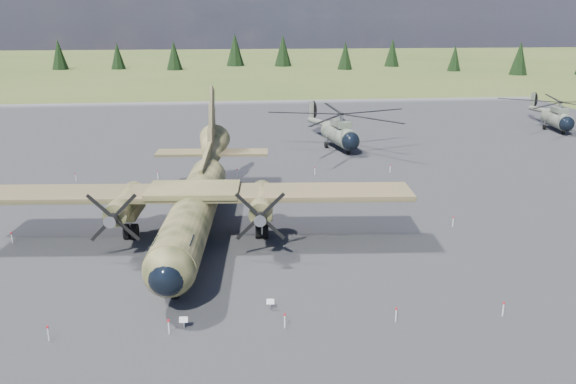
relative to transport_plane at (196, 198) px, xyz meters
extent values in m
plane|color=brown|center=(3.21, -0.19, -2.95)|extent=(500.00, 500.00, 0.00)
cube|color=slate|center=(3.21, 9.81, -2.95)|extent=(120.00, 120.00, 0.04)
cylinder|color=#393E21|center=(-0.13, -1.65, -0.49)|extent=(4.49, 19.44, 3.00)
sphere|color=#393E21|center=(-0.88, -11.26, -0.49)|extent=(3.16, 3.16, 2.94)
sphere|color=black|center=(-0.92, -11.84, -0.55)|extent=(2.32, 2.32, 2.16)
cube|color=black|center=(-0.75, -9.55, 0.31)|extent=(2.27, 1.87, 0.59)
cone|color=#393E21|center=(0.85, 10.94, 0.63)|extent=(3.50, 7.56, 4.51)
cube|color=#A5A8AB|center=(-0.05, -0.58, -1.72)|extent=(2.53, 6.56, 0.54)
cube|color=#2F371C|center=(-0.09, -1.12, 0.74)|extent=(31.23, 6.04, 0.37)
cube|color=#393E21|center=(-0.09, -1.12, 0.97)|extent=(6.70, 4.34, 0.37)
cylinder|color=#393E21|center=(-4.91, -1.06, 0.15)|extent=(2.03, 5.67, 1.61)
cube|color=#393E21|center=(-4.85, -0.21, -0.55)|extent=(1.88, 3.75, 0.86)
cone|color=gray|center=(-5.19, -4.53, 0.15)|extent=(0.89, 1.02, 0.81)
cylinder|color=black|center=(-4.85, -0.21, -2.36)|extent=(1.03, 1.25, 1.18)
cylinder|color=#393E21|center=(4.69, -1.81, 0.15)|extent=(2.03, 5.67, 1.61)
cube|color=#393E21|center=(4.76, -0.96, -0.55)|extent=(1.88, 3.75, 0.86)
cone|color=gray|center=(4.42, -5.28, 0.15)|extent=(0.89, 1.02, 0.81)
cylinder|color=black|center=(4.76, -0.96, -2.36)|extent=(1.03, 1.25, 1.18)
cube|color=#393E21|center=(0.54, 6.89, 1.27)|extent=(0.93, 8.08, 1.80)
cube|color=#2F371C|center=(0.90, 11.47, 0.69)|extent=(10.43, 3.15, 0.24)
cylinder|color=gray|center=(-0.78, -9.98, -1.59)|extent=(0.16, 0.16, 0.96)
cylinder|color=black|center=(-0.78, -9.98, -2.36)|extent=(0.45, 1.03, 1.00)
cylinder|color=slate|center=(15.93, 27.05, -1.19)|extent=(3.63, 7.20, 2.39)
sphere|color=black|center=(16.58, 23.67, -1.24)|extent=(2.57, 2.57, 2.20)
sphere|color=slate|center=(15.29, 30.42, -1.19)|extent=(2.57, 2.57, 2.20)
cube|color=slate|center=(16.00, 26.67, 0.34)|extent=(2.17, 3.30, 0.72)
cylinder|color=gray|center=(16.00, 26.67, 1.06)|extent=(0.40, 0.40, 0.95)
cylinder|color=slate|center=(14.62, 33.94, -0.85)|extent=(2.32, 8.16, 1.37)
cube|color=slate|center=(13.94, 37.45, 0.34)|extent=(0.46, 1.35, 2.29)
cylinder|color=black|center=(14.27, 37.52, 0.34)|extent=(0.52, 2.45, 2.48)
cylinder|color=black|center=(16.47, 24.23, -2.57)|extent=(0.38, 0.69, 0.65)
cylinder|color=black|center=(14.45, 27.93, -2.57)|extent=(0.42, 0.80, 0.76)
cylinder|color=gray|center=(14.45, 27.93, -2.07)|extent=(0.16, 0.16, 1.38)
cylinder|color=black|center=(16.98, 28.41, -2.57)|extent=(0.42, 0.80, 0.76)
cylinder|color=gray|center=(16.98, 28.41, -2.07)|extent=(0.16, 0.16, 1.38)
cylinder|color=slate|center=(49.02, 35.38, -1.30)|extent=(3.19, 6.71, 2.24)
sphere|color=black|center=(48.53, 32.19, -1.34)|extent=(2.35, 2.35, 2.06)
sphere|color=slate|center=(49.51, 38.56, -1.30)|extent=(2.35, 2.35, 2.06)
cube|color=slate|center=(48.96, 35.02, 0.14)|extent=(1.94, 3.06, 0.67)
cylinder|color=gray|center=(48.96, 35.02, 0.81)|extent=(0.37, 0.37, 0.90)
cylinder|color=slate|center=(50.02, 41.88, -0.98)|extent=(1.91, 7.67, 1.28)
cube|color=slate|center=(50.53, 45.20, 0.14)|extent=(0.39, 1.27, 2.15)
cylinder|color=black|center=(50.84, 45.15, 0.14)|extent=(0.41, 2.31, 2.33)
cylinder|color=black|center=(48.61, 32.72, -2.60)|extent=(0.34, 0.64, 0.61)
cylinder|color=black|center=(47.99, 36.62, -2.60)|extent=(0.37, 0.75, 0.72)
cylinder|color=gray|center=(47.99, 36.62, -2.13)|extent=(0.14, 0.14, 1.30)
cylinder|color=black|center=(50.38, 36.26, -2.60)|extent=(0.37, 0.75, 0.72)
cylinder|color=gray|center=(50.38, 36.26, -2.13)|extent=(0.14, 0.14, 1.30)
cube|color=gray|center=(-0.08, -13.18, -2.67)|extent=(0.08, 0.08, 0.56)
cube|color=white|center=(-0.08, -13.23, -2.41)|extent=(0.46, 0.22, 0.31)
cube|color=gray|center=(4.59, -11.67, -2.69)|extent=(0.08, 0.08, 0.53)
cube|color=white|center=(4.59, -11.71, -2.43)|extent=(0.45, 0.22, 0.30)
cylinder|color=white|center=(-6.79, -13.69, -2.55)|extent=(0.07, 0.07, 0.80)
cylinder|color=red|center=(-6.79, -13.69, -2.15)|extent=(0.12, 0.12, 0.10)
cylinder|color=white|center=(-0.79, -13.69, -2.55)|extent=(0.07, 0.07, 0.80)
cylinder|color=red|center=(-0.79, -13.69, -2.15)|extent=(0.12, 0.12, 0.10)
cylinder|color=white|center=(5.21, -13.69, -2.55)|extent=(0.07, 0.07, 0.80)
cylinder|color=red|center=(5.21, -13.69, -2.15)|extent=(0.12, 0.12, 0.10)
cylinder|color=white|center=(11.21, -13.69, -2.55)|extent=(0.07, 0.07, 0.80)
cylinder|color=red|center=(11.21, -13.69, -2.15)|extent=(0.12, 0.12, 0.10)
cylinder|color=white|center=(17.21, -13.69, -2.55)|extent=(0.07, 0.07, 0.80)
cylinder|color=red|center=(17.21, -13.69, -2.15)|extent=(0.12, 0.12, 0.10)
cylinder|color=white|center=(-12.79, 15.81, -2.55)|extent=(0.07, 0.07, 0.80)
cylinder|color=red|center=(-12.79, 15.81, -2.15)|extent=(0.12, 0.12, 0.10)
cylinder|color=white|center=(-4.79, 15.81, -2.55)|extent=(0.07, 0.07, 0.80)
cylinder|color=red|center=(-4.79, 15.81, -2.15)|extent=(0.12, 0.12, 0.10)
cylinder|color=white|center=(3.21, 15.81, -2.55)|extent=(0.07, 0.07, 0.80)
cylinder|color=red|center=(3.21, 15.81, -2.15)|extent=(0.12, 0.12, 0.10)
cylinder|color=white|center=(11.21, 15.81, -2.55)|extent=(0.07, 0.07, 0.80)
cylinder|color=red|center=(11.21, 15.81, -2.15)|extent=(0.12, 0.12, 0.10)
cylinder|color=white|center=(19.21, 15.81, -2.55)|extent=(0.07, 0.07, 0.80)
cylinder|color=red|center=(19.21, 15.81, -2.15)|extent=(0.12, 0.12, 0.10)
cylinder|color=white|center=(-13.29, -0.19, -2.55)|extent=(0.07, 0.07, 0.80)
cylinder|color=red|center=(-13.29, -0.19, -2.15)|extent=(0.12, 0.12, 0.10)
cylinder|color=white|center=(19.71, -0.19, -2.55)|extent=(0.07, 0.07, 0.80)
cylinder|color=red|center=(19.71, -0.19, -2.15)|extent=(0.12, 0.12, 0.10)
cone|color=black|center=(83.34, 113.09, 1.62)|extent=(5.12, 5.12, 9.14)
cone|color=black|center=(69.86, 126.15, 0.82)|extent=(4.22, 4.22, 7.54)
cone|color=black|center=(55.71, 143.65, 1.49)|extent=(4.98, 4.98, 8.90)
cone|color=black|center=(38.32, 134.57, 1.22)|extent=(4.67, 4.67, 8.34)
cone|color=black|center=(20.38, 148.44, 2.04)|extent=(5.60, 5.60, 9.99)
cone|color=black|center=(4.80, 151.17, 2.27)|extent=(5.85, 5.85, 10.44)
cone|color=black|center=(-13.93, 138.54, 1.38)|extent=(4.85, 4.85, 8.67)
cone|color=black|center=(-31.59, 142.97, 1.05)|extent=(4.48, 4.48, 8.00)
cone|color=black|center=(-49.20, 143.38, 1.58)|extent=(5.08, 5.08, 9.07)
camera|label=1|loc=(2.71, -39.64, 12.76)|focal=35.00mm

